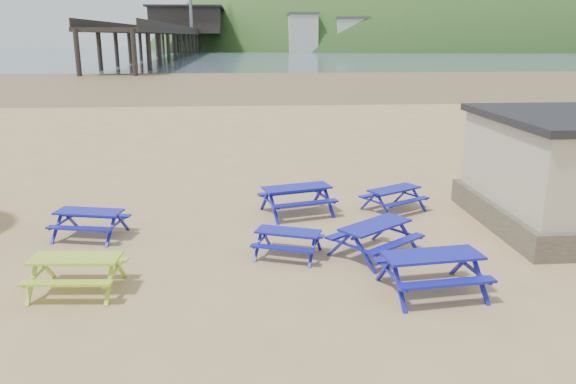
{
  "coord_description": "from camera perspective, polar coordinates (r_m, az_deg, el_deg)",
  "views": [
    {
      "loc": [
        0.11,
        -13.39,
        5.15
      ],
      "look_at": [
        1.29,
        1.5,
        1.0
      ],
      "focal_mm": 35.0,
      "sensor_mm": 36.0,
      "label": 1
    }
  ],
  "objects": [
    {
      "name": "picnic_table_blue_e",
      "position": [
        12.1,
        14.38,
        -7.99
      ],
      "size": [
        2.19,
        1.84,
        0.85
      ],
      "rotation": [
        0.0,
        0.0,
        0.11
      ],
      "color": "#1616A0",
      "rests_on": "ground"
    },
    {
      "name": "picnic_table_blue_c",
      "position": [
        17.41,
        10.69,
        -0.74
      ],
      "size": [
        2.13,
        2.01,
        0.7
      ],
      "rotation": [
        0.0,
        0.0,
        0.52
      ],
      "color": "#1616A0",
      "rests_on": "ground"
    },
    {
      "name": "picnic_table_yellow",
      "position": [
        12.59,
        -20.65,
        -7.81
      ],
      "size": [
        1.91,
        1.58,
        0.76
      ],
      "rotation": [
        0.0,
        0.0,
        -0.07
      ],
      "color": "#A9D229",
      "rests_on": "ground"
    },
    {
      "name": "picnic_table_blue_a",
      "position": [
        15.77,
        -19.47,
        -3.07
      ],
      "size": [
        1.99,
        1.74,
        0.72
      ],
      "rotation": [
        0.0,
        0.0,
        -0.22
      ],
      "color": "#1616A0",
      "rests_on": "ground"
    },
    {
      "name": "ground",
      "position": [
        14.35,
        -4.68,
        -5.56
      ],
      "size": [
        400.0,
        400.0,
        0.0
      ],
      "primitive_type": "plane",
      "color": "tan",
      "rests_on": "ground"
    },
    {
      "name": "headland_town",
      "position": [
        259.6,
        16.09,
        11.63
      ],
      "size": [
        264.0,
        144.0,
        108.0
      ],
      "color": "#2D4C1E",
      "rests_on": "ground"
    },
    {
      "name": "picnic_table_blue_f",
      "position": [
        13.79,
        8.82,
        -4.8
      ],
      "size": [
        2.46,
        2.39,
        0.8
      ],
      "rotation": [
        0.0,
        0.0,
        0.65
      ],
      "color": "#1616A0",
      "rests_on": "ground"
    },
    {
      "name": "picnic_table_blue_b",
      "position": [
        16.79,
        0.91,
        -0.83
      ],
      "size": [
        2.37,
        2.1,
        0.84
      ],
      "rotation": [
        0.0,
        0.0,
        0.28
      ],
      "color": "#1616A0",
      "rests_on": "ground"
    },
    {
      "name": "pier",
      "position": [
        192.48,
        -10.28,
        15.4
      ],
      "size": [
        24.0,
        220.0,
        39.29
      ],
      "color": "black",
      "rests_on": "ground"
    },
    {
      "name": "sea",
      "position": [
        183.46,
        -4.68,
        13.89
      ],
      "size": [
        400.0,
        400.0,
        0.0
      ],
      "primitive_type": "plane",
      "color": "#4A5D6A",
      "rests_on": "ground"
    },
    {
      "name": "picnic_table_blue_d",
      "position": [
        13.63,
        0.02,
        -5.22
      ],
      "size": [
        1.87,
        1.69,
        0.65
      ],
      "rotation": [
        0.0,
        0.0,
        -0.35
      ],
      "color": "#1616A0",
      "rests_on": "ground"
    },
    {
      "name": "wet_sand",
      "position": [
        68.58,
        -4.68,
        11.19
      ],
      "size": [
        400.0,
        400.0,
        0.0
      ],
      "primitive_type": "plane",
      "color": "olive",
      "rests_on": "ground"
    }
  ]
}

